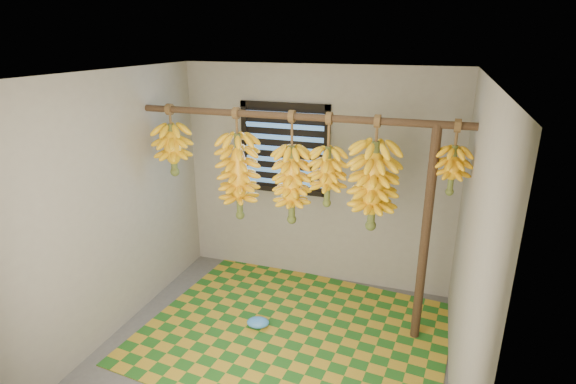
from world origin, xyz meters
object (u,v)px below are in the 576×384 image
at_px(plastic_bag, 258,322).
at_px(banana_bunch_c, 292,185).
at_px(banana_bunch_e, 373,186).
at_px(woven_mat, 294,333).
at_px(banana_bunch_a, 173,149).
at_px(support_post, 425,239).
at_px(banana_bunch_d, 328,176).
at_px(banana_bunch_b, 239,177).
at_px(banana_bunch_f, 452,170).

distance_m(plastic_bag, banana_bunch_c, 1.38).
relative_size(banana_bunch_c, banana_bunch_e, 1.04).
relative_size(woven_mat, banana_bunch_a, 3.95).
height_order(plastic_bag, banana_bunch_e, banana_bunch_e).
bearing_deg(support_post, plastic_bag, -166.76).
xyz_separation_m(banana_bunch_c, banana_bunch_d, (0.33, 0.00, 0.11)).
relative_size(support_post, woven_mat, 0.73).
bearing_deg(banana_bunch_d, banana_bunch_a, 180.00).
height_order(support_post, banana_bunch_c, banana_bunch_c).
height_order(banana_bunch_d, banana_bunch_e, same).
xyz_separation_m(banana_bunch_b, banana_bunch_c, (0.53, 0.00, -0.02)).
bearing_deg(banana_bunch_b, banana_bunch_a, 180.00).
relative_size(plastic_bag, banana_bunch_f, 0.35).
bearing_deg(banana_bunch_d, banana_bunch_b, 180.00).
bearing_deg(banana_bunch_c, banana_bunch_f, 0.00).
relative_size(woven_mat, banana_bunch_b, 2.56).
relative_size(support_post, plastic_bag, 9.14).
height_order(banana_bunch_e, banana_bunch_f, same).
distance_m(woven_mat, banana_bunch_a, 2.12).
height_order(banana_bunch_b, banana_bunch_f, same).
xyz_separation_m(woven_mat, banana_bunch_e, (0.62, 0.31, 1.43)).
xyz_separation_m(support_post, banana_bunch_d, (-0.88, 0.00, 0.48)).
bearing_deg(banana_bunch_f, banana_bunch_b, 180.00).
relative_size(banana_bunch_a, banana_bunch_b, 0.65).
distance_m(banana_bunch_a, banana_bunch_f, 2.60).
height_order(support_post, banana_bunch_e, banana_bunch_e).
bearing_deg(support_post, woven_mat, -163.88).
xyz_separation_m(banana_bunch_b, banana_bunch_f, (1.90, 0.00, 0.24)).
height_order(support_post, plastic_bag, support_post).
height_order(banana_bunch_a, banana_bunch_d, same).
bearing_deg(banana_bunch_a, banana_bunch_d, -0.00).
distance_m(woven_mat, banana_bunch_e, 1.59).
relative_size(banana_bunch_c, banana_bunch_f, 1.69).
bearing_deg(woven_mat, plastic_bag, -175.98).
bearing_deg(woven_mat, support_post, 16.12).
bearing_deg(banana_bunch_b, banana_bunch_f, 0.00).
relative_size(woven_mat, banana_bunch_c, 2.62).
height_order(banana_bunch_c, banana_bunch_e, same).
distance_m(plastic_bag, banana_bunch_f, 2.27).
bearing_deg(banana_bunch_b, banana_bunch_d, 0.00).
xyz_separation_m(banana_bunch_a, banana_bunch_e, (1.97, -0.00, -0.17)).
relative_size(banana_bunch_b, banana_bunch_c, 1.02).
bearing_deg(banana_bunch_e, banana_bunch_b, 180.00).
bearing_deg(banana_bunch_d, support_post, 0.00).
height_order(woven_mat, plastic_bag, plastic_bag).
bearing_deg(banana_bunch_c, support_post, 0.00).
relative_size(woven_mat, banana_bunch_d, 3.26).
bearing_deg(plastic_bag, banana_bunch_b, 131.88).
bearing_deg(banana_bunch_a, support_post, -0.00).
bearing_deg(banana_bunch_c, banana_bunch_a, 180.00).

